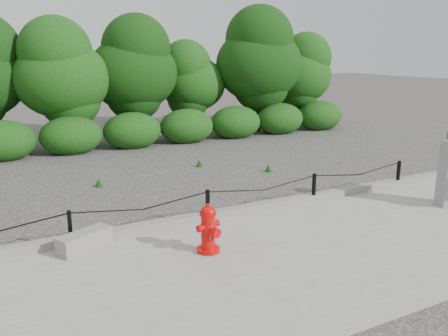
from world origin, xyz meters
name	(u,v)px	position (x,y,z in m)	size (l,w,h in m)	color
ground	(208,224)	(0.00, 0.00, 0.00)	(90.00, 90.00, 0.00)	#2D2B28
sidewalk	(266,263)	(0.00, -2.00, 0.04)	(14.00, 4.00, 0.08)	gray
curb	(207,216)	(0.00, 0.05, 0.15)	(14.00, 0.22, 0.14)	slate
chain_barrier	(208,201)	(0.00, 0.00, 0.46)	(10.06, 0.06, 0.60)	black
treeline	(111,71)	(0.69, 8.91, 2.49)	(20.15, 3.69, 4.78)	black
fire_hydrant	(208,229)	(-0.62, -1.29, 0.46)	(0.45, 0.47, 0.79)	red
concrete_block	(85,240)	(-2.33, -0.25, 0.22)	(0.90, 0.32, 0.29)	gray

